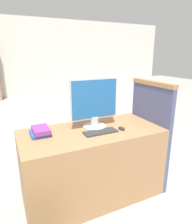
{
  "coord_description": "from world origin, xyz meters",
  "views": [
    {
      "loc": [
        -0.8,
        -1.43,
        1.55
      ],
      "look_at": [
        0.03,
        0.32,
        0.98
      ],
      "focal_mm": 32.0,
      "sensor_mm": 36.0,
      "label": 1
    }
  ],
  "objects_px": {
    "keyboard": "(100,132)",
    "mouse": "(122,128)",
    "book_stack": "(41,131)",
    "monitor": "(94,104)"
  },
  "relations": [
    {
      "from": "keyboard",
      "to": "mouse",
      "type": "distance_m",
      "value": 0.24
    },
    {
      "from": "keyboard",
      "to": "book_stack",
      "type": "relative_size",
      "value": 1.49
    },
    {
      "from": "keyboard",
      "to": "mouse",
      "type": "relative_size",
      "value": 3.65
    },
    {
      "from": "book_stack",
      "to": "keyboard",
      "type": "bearing_deg",
      "value": -19.94
    },
    {
      "from": "monitor",
      "to": "mouse",
      "type": "xyz_separation_m",
      "value": [
        0.23,
        -0.19,
        -0.25
      ]
    },
    {
      "from": "mouse",
      "to": "monitor",
      "type": "bearing_deg",
      "value": 140.88
    },
    {
      "from": "mouse",
      "to": "book_stack",
      "type": "distance_m",
      "value": 0.83
    },
    {
      "from": "monitor",
      "to": "book_stack",
      "type": "relative_size",
      "value": 2.29
    },
    {
      "from": "monitor",
      "to": "keyboard",
      "type": "relative_size",
      "value": 1.54
    },
    {
      "from": "keyboard",
      "to": "mouse",
      "type": "xyz_separation_m",
      "value": [
        0.24,
        -0.02,
        0.01
      ]
    }
  ]
}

